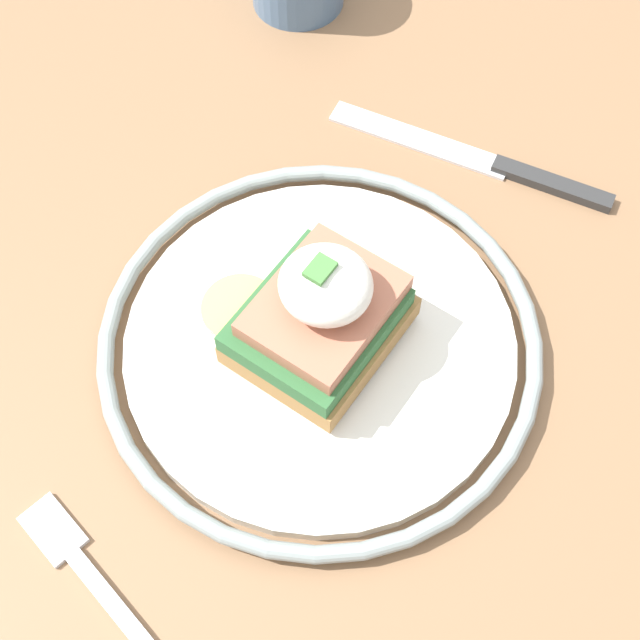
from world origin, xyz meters
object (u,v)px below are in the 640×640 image
(sandwich, at_px, (319,313))
(fork, at_px, (105,595))
(knife, at_px, (492,164))
(plate, at_px, (320,343))

(sandwich, bearing_deg, fork, 177.43)
(fork, bearing_deg, knife, -3.76)
(sandwich, bearing_deg, plate, -82.76)
(sandwich, height_order, knife, sandwich)
(knife, bearing_deg, plate, 175.16)
(plate, distance_m, knife, 0.18)
(plate, relative_size, knife, 1.31)
(plate, height_order, knife, plate)
(fork, height_order, knife, knife)
(sandwich, height_order, fork, sandwich)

